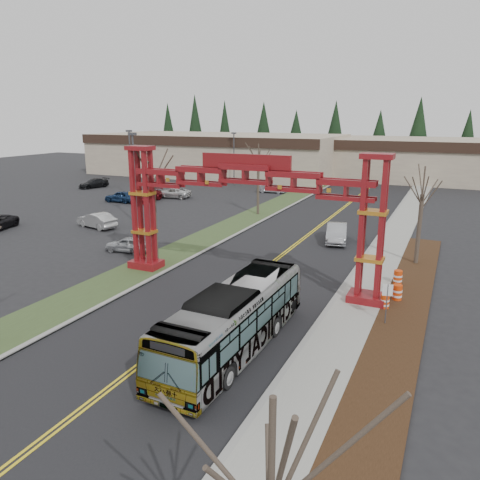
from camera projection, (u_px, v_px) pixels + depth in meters
The scene contains 32 objects.
ground at pixel (24, 455), 15.54m from camera, with size 200.00×200.00×0.00m, color black.
road at pixel (281, 256), 37.47m from camera, with size 12.00×110.00×0.02m, color black.
lane_line_left at pixel (279, 256), 37.51m from camera, with size 0.12×100.00×0.01m, color yellow.
lane_line_right at pixel (282, 256), 37.41m from camera, with size 0.12×100.00×0.01m, color yellow.
curb_right at pixel (358, 265), 34.96m from camera, with size 0.30×110.00×0.15m, color gray.
sidewalk_right at pixel (378, 268), 34.37m from camera, with size 2.60×110.00×0.14m, color gray.
landscape_strip at pixel (385, 376), 20.16m from camera, with size 2.60×50.00×0.12m, color black.
grass_median at pixel (194, 245), 40.70m from camera, with size 4.00×110.00×0.08m, color #364723.
curb_left at pixel (213, 247), 39.94m from camera, with size 0.30×110.00×0.15m, color gray.
gateway_arch at pixel (245, 196), 29.79m from camera, with size 18.20×1.60×8.90m.
retail_building_west at pixel (218, 154), 89.84m from camera, with size 46.00×22.30×7.50m.
retail_building_east at pixel (445, 160), 80.73m from camera, with size 38.00×20.30×7.00m.
conifer_treeline at pixel (396, 138), 94.48m from camera, with size 116.10×5.60×13.00m.
transit_bus at pixel (234, 319), 22.07m from camera, with size 2.69×11.49×3.20m, color #9C9FA3.
silver_sedan at pixel (337, 233), 41.58m from camera, with size 1.72×4.94×1.63m, color #A5A8AD.
parked_car_near_a at pixel (128, 244), 38.55m from camera, with size 1.52×3.78×1.29m, color #B1B4B9.
parked_car_near_b at pixel (97, 220), 46.83m from camera, with size 1.63×4.67×1.54m, color silver.
parked_car_mid_a at pixel (147, 196), 61.12m from camera, with size 2.16×5.31×1.54m, color maroon.
parked_car_mid_b at pixel (121, 196), 60.66m from camera, with size 1.79×4.45×1.52m, color navy.
parked_car_far_a at pixel (272, 188), 68.14m from camera, with size 1.41×4.04×1.33m, color #9E9EA5.
parked_car_far_b at pixel (173, 193), 63.96m from camera, with size 2.32×5.02×1.40m, color silver.
parked_car_far_c at pixel (94, 183), 72.92m from camera, with size 1.94×4.78×1.39m, color black.
bare_tree_median_mid at pixel (153, 183), 34.13m from camera, with size 3.44×3.44×8.47m.
bare_tree_median_far at pixel (258, 162), 51.80m from camera, with size 2.95×2.95×7.93m.
bare_tree_right_far at pixel (422, 195), 34.12m from camera, with size 3.12×3.12×7.40m.
light_pole_near at pixel (134, 172), 47.29m from camera, with size 0.81×0.40×9.29m.
light_pole_mid at pixel (131, 159), 62.98m from camera, with size 0.79×0.39×9.07m.
light_pole_far at pixel (234, 155), 75.31m from camera, with size 0.72×0.36×8.33m.
street_sign at pixel (387, 296), 24.74m from camera, with size 0.53×0.15×2.33m.
barrel_south at pixel (385, 302), 27.04m from camera, with size 0.51×0.51×0.94m.
barrel_mid at pixel (397, 293), 28.25m from camera, with size 0.57×0.57×1.06m.
barrel_north at pixel (398, 278), 30.90m from camera, with size 0.56×0.56×1.04m.
Camera 1 is at (12.06, -8.94, 10.92)m, focal length 35.00 mm.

